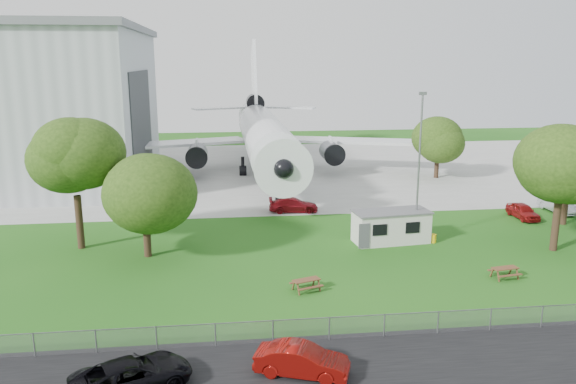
{
  "coord_description": "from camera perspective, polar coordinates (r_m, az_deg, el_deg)",
  "views": [
    {
      "loc": [
        -7.4,
        -36.34,
        14.53
      ],
      "look_at": [
        -2.13,
        8.0,
        4.0
      ],
      "focal_mm": 35.0,
      "sensor_mm": 36.0,
      "label": 1
    }
  ],
  "objects": [
    {
      "name": "picnic_east",
      "position": [
        41.52,
        21.11,
        -8.15
      ],
      "size": [
        2.01,
        1.76,
        0.76
      ],
      "primitive_type": null,
      "rotation": [
        0.0,
        0.0,
        0.16
      ],
      "color": "brown",
      "rests_on": "ground"
    },
    {
      "name": "tree_west_big",
      "position": [
        45.88,
        -20.94,
        3.39
      ],
      "size": [
        7.17,
        7.17,
        10.96
      ],
      "color": "#382619",
      "rests_on": "ground"
    },
    {
      "name": "tree_west_small",
      "position": [
        42.86,
        -14.37,
        -0.33
      ],
      "size": [
        7.01,
        7.01,
        8.27
      ],
      "color": "#382619",
      "rests_on": "ground"
    },
    {
      "name": "fence",
      "position": [
        31.4,
        7.9,
        -14.43
      ],
      "size": [
        58.0,
        0.04,
        1.3
      ],
      "primitive_type": "cube",
      "color": "gray",
      "rests_on": "ground"
    },
    {
      "name": "picnic_west",
      "position": [
        36.85,
        1.87,
        -9.96
      ],
      "size": [
        2.19,
        2.01,
        0.76
      ],
      "primitive_type": null,
      "rotation": [
        0.0,
        0.0,
        0.34
      ],
      "color": "brown",
      "rests_on": "ground"
    },
    {
      "name": "tree_east_back",
      "position": [
        55.57,
        26.76,
        3.03
      ],
      "size": [
        7.27,
        7.27,
        9.66
      ],
      "color": "#382619",
      "rests_on": "ground"
    },
    {
      "name": "car_apron_van",
      "position": [
        54.86,
        0.56,
        -1.34
      ],
      "size": [
        4.91,
        2.27,
        1.39
      ],
      "primitive_type": "imported",
      "rotation": [
        0.0,
        0.0,
        1.5
      ],
      "color": "maroon",
      "rests_on": "ground"
    },
    {
      "name": "car_centre_sedan",
      "position": [
        27.58,
        1.42,
        -16.76
      ],
      "size": [
        4.71,
        2.97,
        1.47
      ],
      "primitive_type": "imported",
      "rotation": [
        0.0,
        0.0,
        1.22
      ],
      "color": "maroon",
      "rests_on": "ground"
    },
    {
      "name": "car_ne_sedan",
      "position": [
        60.69,
        25.72,
        -1.19
      ],
      "size": [
        1.69,
        4.61,
        1.51
      ],
      "primitive_type": "imported",
      "rotation": [
        0.0,
        0.0,
        0.02
      ],
      "color": "#A9ACB1",
      "rests_on": "ground"
    },
    {
      "name": "tree_far_apron",
      "position": [
        72.56,
        15.02,
        5.17
      ],
      "size": [
        6.58,
        6.58,
        8.17
      ],
      "color": "#382619",
      "rests_on": "ground"
    },
    {
      "name": "ground",
      "position": [
        39.83,
        4.45,
        -8.17
      ],
      "size": [
        160.0,
        160.0,
        0.0
      ],
      "primitive_type": "plane",
      "color": "#2E6D1C"
    },
    {
      "name": "asphalt_strip",
      "position": [
        28.46,
        9.75,
        -17.62
      ],
      "size": [
        120.0,
        8.0,
        0.02
      ],
      "primitive_type": "cube",
      "color": "black",
      "rests_on": "ground"
    },
    {
      "name": "car_ne_hatch",
      "position": [
        57.06,
        22.76,
        -1.81
      ],
      "size": [
        1.69,
        4.12,
        1.4
      ],
      "primitive_type": "imported",
      "rotation": [
        0.0,
        0.0,
        0.01
      ],
      "color": "maroon",
      "rests_on": "ground"
    },
    {
      "name": "lamp_mast",
      "position": [
        46.1,
        13.14,
        2.26
      ],
      "size": [
        0.16,
        0.16,
        12.0
      ],
      "primitive_type": "cylinder",
      "color": "slate",
      "rests_on": "ground"
    },
    {
      "name": "car_west_estate",
      "position": [
        27.36,
        -15.55,
        -17.52
      ],
      "size": [
        5.91,
        4.45,
        1.49
      ],
      "primitive_type": "imported",
      "rotation": [
        0.0,
        0.0,
        1.99
      ],
      "color": "black",
      "rests_on": "ground"
    },
    {
      "name": "site_cabin",
      "position": [
        46.53,
        10.44,
        -3.46
      ],
      "size": [
        6.88,
        3.4,
        2.62
      ],
      "color": "silver",
      "rests_on": "ground"
    },
    {
      "name": "concrete_apron",
      "position": [
        76.1,
        -1.07,
        2.27
      ],
      "size": [
        120.0,
        46.0,
        0.03
      ],
      "primitive_type": "cube",
      "color": "#B7B7B2",
      "rests_on": "ground"
    },
    {
      "name": "airliner",
      "position": [
        72.98,
        -2.49,
        5.97
      ],
      "size": [
        46.36,
        47.73,
        17.69
      ],
      "color": "white",
      "rests_on": "ground"
    },
    {
      "name": "tree_east_front",
      "position": [
        47.31,
        26.1,
        2.3
      ],
      "size": [
        7.25,
        7.25,
        10.28
      ],
      "color": "#382619",
      "rests_on": "ground"
    }
  ]
}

